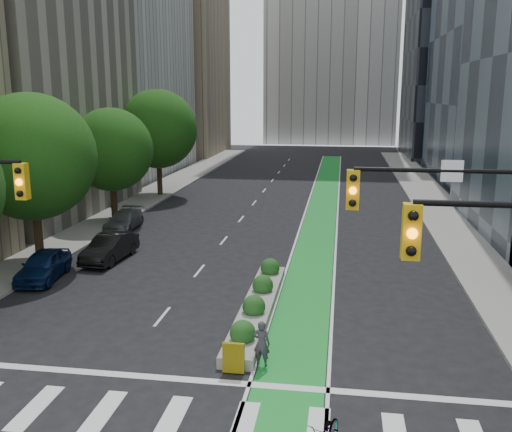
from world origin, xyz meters
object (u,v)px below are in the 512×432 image
(parked_car_left_mid, at_px, (110,248))
(parked_car_left_far, at_px, (124,220))
(median_planter, at_px, (258,304))
(parked_car_left_near, at_px, (43,265))
(cyclist, at_px, (262,343))

(parked_car_left_mid, relative_size, parked_car_left_far, 1.01)
(parked_car_left_mid, bearing_deg, median_planter, -29.79)
(parked_car_left_near, xyz_separation_m, parked_car_left_far, (0.00, 10.24, -0.09))
(median_planter, bearing_deg, cyclist, -80.00)
(median_planter, height_order, parked_car_left_far, parked_car_left_far)
(parked_car_left_mid, distance_m, parked_car_left_far, 7.07)
(median_planter, bearing_deg, parked_car_left_mid, 145.71)
(parked_car_left_near, xyz_separation_m, parked_car_left_mid, (1.89, 3.42, 0.00))
(median_planter, bearing_deg, parked_car_left_near, 166.41)
(cyclist, distance_m, parked_car_left_far, 20.83)
(parked_car_left_near, relative_size, parked_car_left_mid, 0.96)
(median_planter, relative_size, parked_car_left_mid, 2.41)
(parked_car_left_mid, bearing_deg, parked_car_left_near, -114.36)
(cyclist, bearing_deg, parked_car_left_far, -45.86)
(cyclist, relative_size, parked_car_left_near, 0.38)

